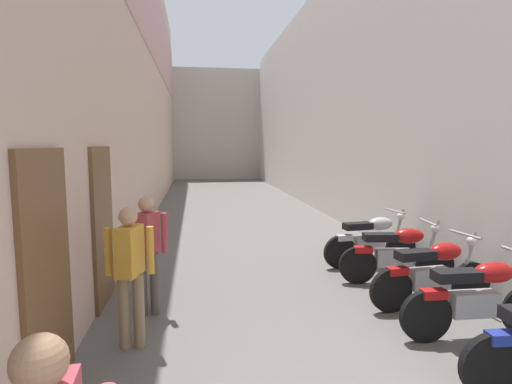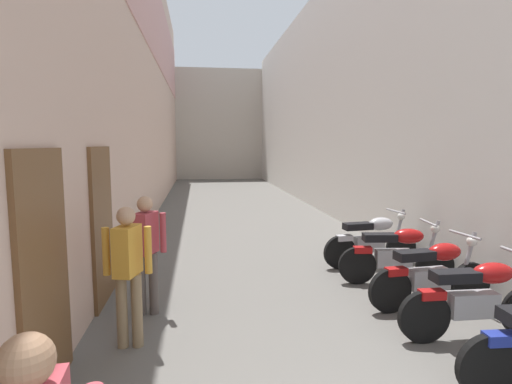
{
  "view_description": "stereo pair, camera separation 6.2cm",
  "coord_description": "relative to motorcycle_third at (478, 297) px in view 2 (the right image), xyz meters",
  "views": [
    {
      "loc": [
        -1.41,
        -0.3,
        2.23
      ],
      "look_at": [
        -0.3,
        7.13,
        1.36
      ],
      "focal_mm": 28.82,
      "sensor_mm": 36.0,
      "label": 1
    },
    {
      "loc": [
        -1.34,
        -0.31,
        2.23
      ],
      "look_at": [
        -0.3,
        7.13,
        1.36
      ],
      "focal_mm": 28.82,
      "sensor_mm": 36.0,
      "label": 2
    }
  ],
  "objects": [
    {
      "name": "motorcycle_third",
      "position": [
        0.0,
        0.0,
        0.0
      ],
      "size": [
        1.85,
        0.58,
        1.04
      ],
      "color": "black",
      "rests_on": "ground"
    },
    {
      "name": "pedestrian_further_down",
      "position": [
        -3.81,
        1.26,
        0.42
      ],
      "size": [
        0.52,
        0.39,
        1.57
      ],
      "color": "#564C47",
      "rests_on": "ground"
    },
    {
      "name": "motorcycle_fourth",
      "position": [
        -0.0,
        0.91,
        0.0
      ],
      "size": [
        1.85,
        0.58,
        1.04
      ],
      "color": "black",
      "rests_on": "ground"
    },
    {
      "name": "building_far_end",
      "position": [
        -1.78,
        23.19,
        2.98
      ],
      "size": [
        8.44,
        2.0,
        6.96
      ],
      "primitive_type": "cube",
      "color": "beige",
      "rests_on": "ground"
    },
    {
      "name": "pedestrian_mid_alley",
      "position": [
        -3.9,
        0.38,
        0.42
      ],
      "size": [
        0.52,
        0.38,
        1.57
      ],
      "color": "#8C7251",
      "rests_on": "ground"
    },
    {
      "name": "building_left",
      "position": [
        -4.69,
        9.16,
        4.04
      ],
      "size": [
        0.45,
        25.98,
        8.98
      ],
      "color": "beige",
      "rests_on": "ground"
    },
    {
      "name": "motorcycle_fifth",
      "position": [
        -0.0,
        1.92,
        0.0
      ],
      "size": [
        1.85,
        0.58,
        1.04
      ],
      "color": "black",
      "rests_on": "ground"
    },
    {
      "name": "ground_plane",
      "position": [
        -1.78,
        7.2,
        -0.5
      ],
      "size": [
        41.98,
        41.98,
        0.0
      ],
      "primitive_type": "plane",
      "color": "#66635E"
    },
    {
      "name": "building_right",
      "position": [
        1.14,
        9.2,
        3.21
      ],
      "size": [
        0.45,
        25.98,
        7.42
      ],
      "color": "silver",
      "rests_on": "ground"
    },
    {
      "name": "motorcycle_sixth",
      "position": [
        -0.0,
        2.89,
        0.0
      ],
      "size": [
        1.85,
        0.58,
        1.04
      ],
      "color": "black",
      "rests_on": "ground"
    }
  ]
}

